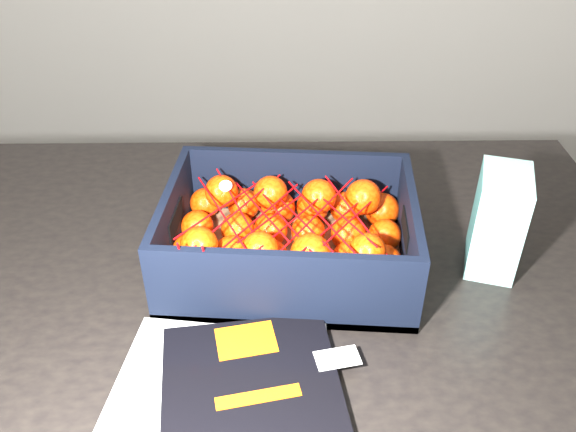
# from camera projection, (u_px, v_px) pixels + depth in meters

# --- Properties ---
(table) EXTENTS (1.26, 0.90, 0.75)m
(table) POSITION_uv_depth(u_px,v_px,m) (267.00, 314.00, 0.97)
(table) COLOR black
(table) RESTS_ON ground
(magazine_stack) EXTENTS (0.32, 0.32, 0.02)m
(magazine_stack) POSITION_uv_depth(u_px,v_px,m) (231.00, 411.00, 0.69)
(magazine_stack) COLOR silver
(magazine_stack) RESTS_ON table
(produce_crate) EXTENTS (0.36, 0.27, 0.12)m
(produce_crate) POSITION_uv_depth(u_px,v_px,m) (289.00, 243.00, 0.90)
(produce_crate) COLOR brown
(produce_crate) RESTS_ON table
(clementine_heap) EXTENTS (0.34, 0.25, 0.10)m
(clementine_heap) POSITION_uv_depth(u_px,v_px,m) (289.00, 238.00, 0.89)
(clementine_heap) COLOR #FF3605
(clementine_heap) RESTS_ON produce_crate
(mesh_net) EXTENTS (0.30, 0.24, 0.09)m
(mesh_net) POSITION_uv_depth(u_px,v_px,m) (284.00, 216.00, 0.86)
(mesh_net) COLOR red
(mesh_net) RESTS_ON clementine_heap
(retail_carton) EXTENTS (0.09, 0.12, 0.16)m
(retail_carton) POSITION_uv_depth(u_px,v_px,m) (498.00, 221.00, 0.88)
(retail_carton) COLOR white
(retail_carton) RESTS_ON table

